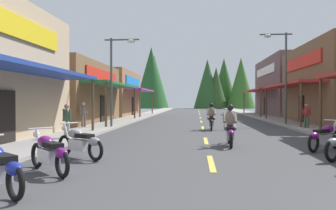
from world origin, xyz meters
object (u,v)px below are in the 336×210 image
(streetlamp_left, at_px, (117,69))
(rider_cruising_lead, at_px, (230,129))
(streetlamp_right, at_px, (281,65))
(pedestrian_by_shop, at_px, (84,113))
(motorcycle_parked_left_1, at_px, (49,152))
(rider_cruising_trailing, at_px, (211,119))
(pedestrian_waiting, at_px, (67,120))
(motorcycle_parked_right_3, at_px, (325,136))
(motorcycle_parked_left_2, at_px, (80,142))
(pedestrian_browsing, at_px, (306,115))

(streetlamp_left, bearing_deg, rider_cruising_lead, -50.43)
(streetlamp_right, distance_m, pedestrian_by_shop, 13.32)
(motorcycle_parked_left_1, bearing_deg, rider_cruising_trailing, -66.60)
(rider_cruising_lead, relative_size, pedestrian_waiting, 1.37)
(motorcycle_parked_right_3, height_order, motorcycle_parked_left_1, same)
(motorcycle_parked_left_2, bearing_deg, rider_cruising_trailing, -79.04)
(rider_cruising_lead, xyz_separation_m, rider_cruising_trailing, (-0.39, 6.77, 0.00))
(motorcycle_parked_left_2, xyz_separation_m, rider_cruising_lead, (4.69, 3.09, 0.17))
(rider_cruising_lead, relative_size, rider_cruising_trailing, 1.00)
(rider_cruising_trailing, distance_m, pedestrian_waiting, 8.57)
(streetlamp_right, xyz_separation_m, pedestrian_by_shop, (-12.47, -3.48, -3.15))
(motorcycle_parked_right_3, distance_m, pedestrian_by_shop, 13.58)
(rider_cruising_trailing, distance_m, pedestrian_by_shop, 7.65)
(pedestrian_browsing, bearing_deg, pedestrian_waiting, -8.76)
(motorcycle_parked_left_1, relative_size, pedestrian_waiting, 1.04)
(streetlamp_left, distance_m, motorcycle_parked_right_3, 12.82)
(motorcycle_parked_right_3, height_order, pedestrian_by_shop, pedestrian_by_shop)
(pedestrian_by_shop, bearing_deg, pedestrian_browsing, -147.01)
(motorcycle_parked_right_3, relative_size, pedestrian_by_shop, 1.01)
(motorcycle_parked_left_2, bearing_deg, streetlamp_left, -47.72)
(motorcycle_parked_left_1, relative_size, rider_cruising_trailing, 0.76)
(motorcycle_parked_right_3, relative_size, motorcycle_parked_left_2, 0.90)
(pedestrian_by_shop, height_order, pedestrian_browsing, pedestrian_by_shop)
(motorcycle_parked_left_2, height_order, pedestrian_waiting, pedestrian_waiting)
(rider_cruising_lead, bearing_deg, pedestrian_browsing, -32.09)
(streetlamp_left, bearing_deg, pedestrian_waiting, -95.42)
(streetlamp_left, distance_m, rider_cruising_trailing, 6.51)
(motorcycle_parked_left_1, distance_m, pedestrian_by_shop, 12.41)
(rider_cruising_lead, xyz_separation_m, pedestrian_browsing, (5.14, 7.36, 0.22))
(rider_cruising_lead, bearing_deg, motorcycle_parked_left_1, 140.02)
(streetlamp_left, bearing_deg, pedestrian_by_shop, -163.96)
(pedestrian_waiting, bearing_deg, streetlamp_left, -148.98)
(motorcycle_parked_left_1, relative_size, pedestrian_by_shop, 0.99)
(streetlamp_right, distance_m, motorcycle_parked_left_1, 18.29)
(pedestrian_waiting, bearing_deg, rider_cruising_lead, 117.89)
(streetlamp_left, bearing_deg, motorcycle_parked_left_1, -83.56)
(streetlamp_right, xyz_separation_m, motorcycle_parked_right_3, (-1.34, -11.25, -3.60))
(pedestrian_browsing, bearing_deg, streetlamp_left, -37.14)
(streetlamp_left, xyz_separation_m, pedestrian_browsing, (11.27, -0.05, -2.80))
(motorcycle_parked_right_3, relative_size, pedestrian_browsing, 1.07)
(motorcycle_parked_left_2, height_order, pedestrian_browsing, pedestrian_browsing)
(rider_cruising_lead, distance_m, pedestrian_by_shop, 10.57)
(streetlamp_right, xyz_separation_m, pedestrian_waiting, (-11.16, -9.33, -3.19))
(motorcycle_parked_left_2, distance_m, pedestrian_waiting, 4.60)
(rider_cruising_lead, bearing_deg, streetlamp_left, 42.41)
(pedestrian_browsing, height_order, pedestrian_waiting, pedestrian_waiting)
(streetlamp_right, bearing_deg, motorcycle_parked_left_2, -124.17)
(streetlamp_right, relative_size, pedestrian_browsing, 4.11)
(rider_cruising_trailing, bearing_deg, pedestrian_by_shop, 91.41)
(pedestrian_by_shop, bearing_deg, rider_cruising_lead, 170.31)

